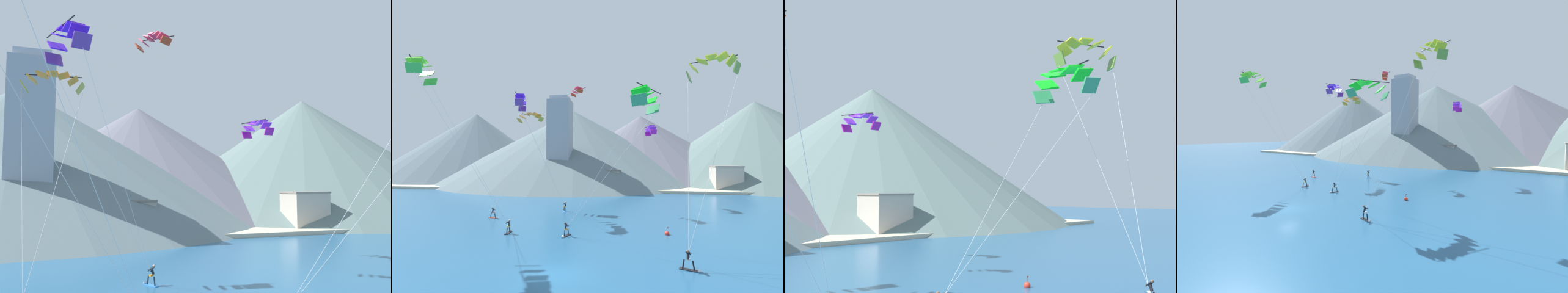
% 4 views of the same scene
% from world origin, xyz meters
% --- Properties ---
extents(ground_plane, '(400.00, 400.00, 0.00)m').
position_xyz_m(ground_plane, '(0.00, 0.00, 0.00)').
color(ground_plane, '#23567F').
extents(kitesurfer_near_lead, '(1.78, 0.82, 1.75)m').
position_xyz_m(kitesurfer_near_lead, '(-14.92, 17.86, 0.51)').
color(kitesurfer_near_lead, '#E54C33').
rests_on(kitesurfer_near_lead, ground).
extents(kitesurfer_near_trail, '(0.59, 1.76, 1.78)m').
position_xyz_m(kitesurfer_near_trail, '(-8.96, 10.49, 0.54)').
color(kitesurfer_near_trail, black).
rests_on(kitesurfer_near_trail, ground).
extents(kitesurfer_mid_center, '(1.77, 1.00, 1.77)m').
position_xyz_m(kitesurfer_mid_center, '(10.58, 2.29, 0.53)').
color(kitesurfer_mid_center, black).
rests_on(kitesurfer_mid_center, ground).
extents(kitesurfer_far_left, '(0.98, 1.77, 1.69)m').
position_xyz_m(kitesurfer_far_left, '(-1.76, 10.02, 0.47)').
color(kitesurfer_far_left, black).
rests_on(kitesurfer_far_left, ground).
extents(kitesurfer_far_right, '(1.14, 1.73, 1.75)m').
position_xyz_m(kitesurfer_far_right, '(-5.39, 24.68, 0.53)').
color(kitesurfer_far_right, '#337FDB').
rests_on(kitesurfer_far_right, ground).
extents(parafoil_kite_near_lead, '(5.56, 11.61, 16.91)m').
position_xyz_m(parafoil_kite_near_lead, '(-13.38, 28.56, 17.41)').
color(parafoil_kite_near_lead, '#ACA033').
extents(parafoil_kite_near_trail, '(11.35, 6.91, 19.30)m').
position_xyz_m(parafoil_kite_near_trail, '(-18.17, 6.44, 19.59)').
color(parafoil_kite_near_trail, green).
extents(parafoil_kite_mid_center, '(6.98, 8.95, 19.20)m').
position_xyz_m(parafoil_kite_mid_center, '(14.80, 9.60, 19.41)').
color(parafoil_kite_mid_center, olive).
extents(parafoil_kite_far_left, '(10.78, 6.12, 15.19)m').
position_xyz_m(parafoil_kite_far_left, '(7.34, 7.10, 15.47)').
color(parafoil_kite_far_left, '#35955D').
extents(parafoil_kite_far_right, '(8.76, 6.35, 18.78)m').
position_xyz_m(parafoil_kite_far_right, '(-12.60, 22.20, 19.16)').
color(parafoil_kite_far_right, '#632F8E').
extents(parafoil_kite_distant_high_outer, '(2.19, 4.94, 1.96)m').
position_xyz_m(parafoil_kite_distant_high_outer, '(10.35, 34.91, 15.34)').
color(parafoil_kite_distant_high_outer, '#BB18A5').
extents(parafoil_kite_distant_low_drift, '(3.44, 4.01, 1.53)m').
position_xyz_m(parafoil_kite_distant_low_drift, '(-4.05, 29.35, 22.58)').
color(parafoil_kite_distant_low_drift, red).
extents(race_marker_buoy, '(0.56, 0.56, 1.02)m').
position_xyz_m(race_marker_buoy, '(10.18, 12.50, 0.16)').
color(race_marker_buoy, red).
rests_on(race_marker_buoy, ground).
extents(shoreline_strip, '(180.00, 10.00, 0.70)m').
position_xyz_m(shoreline_strip, '(0.00, 56.68, 0.35)').
color(shoreline_strip, beige).
rests_on(shoreline_strip, ground).
extents(shore_building_harbour_front, '(7.58, 6.01, 7.24)m').
position_xyz_m(shore_building_harbour_front, '(33.25, 58.91, 3.63)').
color(shore_building_harbour_front, '#B7AD9E').
rests_on(shore_building_harbour_front, ground).
extents(shore_building_promenade_mid, '(6.51, 7.20, 6.06)m').
position_xyz_m(shore_building_promenade_mid, '(0.28, 58.27, 3.04)').
color(shore_building_promenade_mid, '#A89E8E').
rests_on(shore_building_promenade_mid, ground).
extents(shore_building_quay_east, '(10.27, 5.50, 5.49)m').
position_xyz_m(shore_building_quay_east, '(-25.99, 59.54, 2.76)').
color(shore_building_quay_east, silver).
rests_on(shore_building_quay_east, ground).
extents(shore_building_quay_west, '(6.28, 5.70, 6.13)m').
position_xyz_m(shore_building_quay_west, '(-39.50, 61.35, 3.08)').
color(shore_building_quay_west, silver).
rests_on(shore_building_quay_west, ground).
extents(shore_building_old_town, '(10.29, 7.18, 5.51)m').
position_xyz_m(shore_building_old_town, '(-18.25, 59.78, 2.77)').
color(shore_building_old_town, beige).
rests_on(shore_building_old_town, ground).
extents(highrise_tower, '(7.00, 7.00, 29.04)m').
position_xyz_m(highrise_tower, '(-15.49, 60.18, 14.31)').
color(highrise_tower, '#999EA8').
rests_on(highrise_tower, ground).
extents(mountain_peak_west_ridge, '(97.04, 97.04, 32.93)m').
position_xyz_m(mountain_peak_west_ridge, '(57.38, 94.71, 16.46)').
color(mountain_peak_west_ridge, slate).
rests_on(mountain_peak_west_ridge, ground).
extents(mountain_peak_central_summit, '(98.71, 98.71, 30.06)m').
position_xyz_m(mountain_peak_central_summit, '(12.08, 107.54, 15.03)').
color(mountain_peak_central_summit, slate).
rests_on(mountain_peak_central_summit, ground).
extents(mountain_peak_east_shoulder, '(112.85, 112.85, 31.11)m').
position_xyz_m(mountain_peak_east_shoulder, '(-18.48, 96.54, 15.56)').
color(mountain_peak_east_shoulder, slate).
rests_on(mountain_peak_east_shoulder, ground).
extents(mountain_peak_far_spur, '(89.32, 89.32, 31.78)m').
position_xyz_m(mountain_peak_far_spur, '(-68.81, 99.68, 15.89)').
color(mountain_peak_far_spur, slate).
rests_on(mountain_peak_far_spur, ground).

